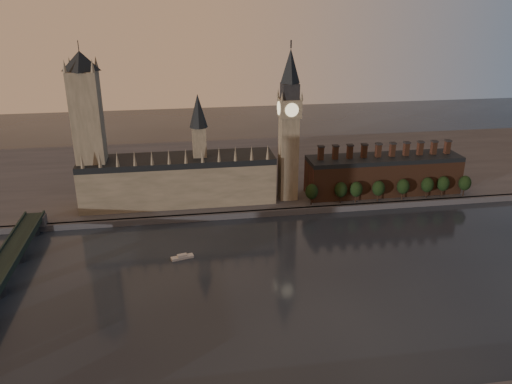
% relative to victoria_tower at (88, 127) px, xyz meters
% --- Properties ---
extents(ground, '(900.00, 900.00, 0.00)m').
position_rel_victoria_tower_xyz_m(ground, '(120.00, -115.00, -59.09)').
color(ground, black).
rests_on(ground, ground).
extents(north_bank, '(900.00, 182.00, 4.00)m').
position_rel_victoria_tower_xyz_m(north_bank, '(120.00, 63.04, -57.09)').
color(north_bank, '#4E4E53').
rests_on(north_bank, ground).
extents(palace_of_westminster, '(130.00, 30.30, 74.00)m').
position_rel_victoria_tower_xyz_m(palace_of_westminster, '(55.59, -0.09, -37.46)').
color(palace_of_westminster, gray).
rests_on(palace_of_westminster, north_bank).
extents(victoria_tower, '(24.00, 24.00, 108.00)m').
position_rel_victoria_tower_xyz_m(victoria_tower, '(0.00, 0.00, 0.00)').
color(victoria_tower, gray).
rests_on(victoria_tower, north_bank).
extents(big_ben, '(15.00, 15.00, 107.00)m').
position_rel_victoria_tower_xyz_m(big_ben, '(130.00, -5.00, -2.26)').
color(big_ben, gray).
rests_on(big_ben, north_bank).
extents(chimney_block, '(110.00, 25.00, 37.00)m').
position_rel_victoria_tower_xyz_m(chimney_block, '(200.00, -5.00, -41.27)').
color(chimney_block, '#4E2D1D').
rests_on(chimney_block, north_bank).
extents(embankment_tree_0, '(8.60, 8.60, 14.88)m').
position_rel_victoria_tower_xyz_m(embankment_tree_0, '(143.33, -20.07, -45.62)').
color(embankment_tree_0, black).
rests_on(embankment_tree_0, north_bank).
extents(embankment_tree_1, '(8.60, 8.60, 14.88)m').
position_rel_victoria_tower_xyz_m(embankment_tree_1, '(163.98, -19.78, -45.62)').
color(embankment_tree_1, black).
rests_on(embankment_tree_1, north_bank).
extents(embankment_tree_2, '(8.60, 8.60, 14.88)m').
position_rel_victoria_tower_xyz_m(embankment_tree_2, '(174.69, -20.61, -45.62)').
color(embankment_tree_2, black).
rests_on(embankment_tree_2, north_bank).
extents(embankment_tree_3, '(8.60, 8.60, 14.88)m').
position_rel_victoria_tower_xyz_m(embankment_tree_3, '(190.49, -21.22, -45.62)').
color(embankment_tree_3, black).
rests_on(embankment_tree_3, north_bank).
extents(embankment_tree_4, '(8.60, 8.60, 14.88)m').
position_rel_victoria_tower_xyz_m(embankment_tree_4, '(208.74, -20.60, -45.62)').
color(embankment_tree_4, black).
rests_on(embankment_tree_4, north_bank).
extents(embankment_tree_5, '(8.60, 8.60, 14.88)m').
position_rel_victoria_tower_xyz_m(embankment_tree_5, '(227.04, -20.13, -45.62)').
color(embankment_tree_5, black).
rests_on(embankment_tree_5, north_bank).
extents(embankment_tree_6, '(8.60, 8.60, 14.88)m').
position_rel_victoria_tower_xyz_m(embankment_tree_6, '(239.19, -19.62, -45.62)').
color(embankment_tree_6, black).
rests_on(embankment_tree_6, north_bank).
extents(embankment_tree_7, '(8.60, 8.60, 14.88)m').
position_rel_victoria_tower_xyz_m(embankment_tree_7, '(254.88, -21.02, -45.62)').
color(embankment_tree_7, black).
rests_on(embankment_tree_7, north_bank).
extents(river_boat, '(13.00, 6.63, 2.50)m').
position_rel_victoria_tower_xyz_m(river_boat, '(54.67, -75.08, -58.13)').
color(river_boat, silver).
rests_on(river_boat, ground).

